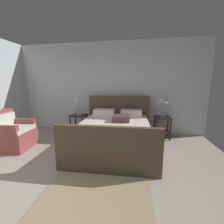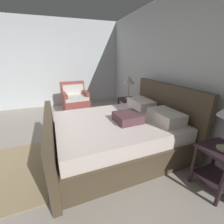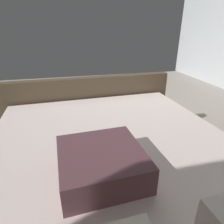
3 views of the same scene
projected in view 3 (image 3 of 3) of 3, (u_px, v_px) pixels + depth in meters
The scene contains 3 objects.
ground_plane at pixel (115, 119), 3.00m from camera, with size 5.68×5.93×0.02m, color #A9A092.
bed at pixel (121, 192), 1.20m from camera, with size 1.86×2.27×1.15m.
area_rug at pixel (89, 122), 2.85m from camera, with size 1.49×1.00×0.01m, color tan.
Camera 3 is at (0.68, 2.61, 1.30)m, focal length 30.64 mm.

